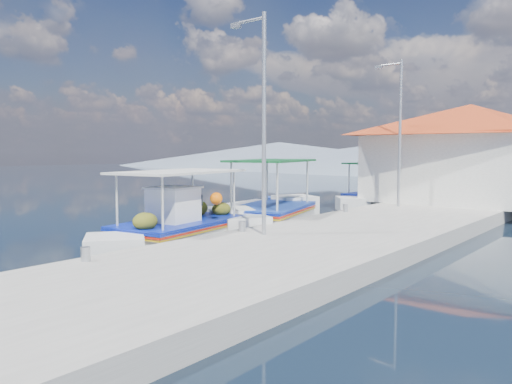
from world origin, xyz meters
The scene contains 10 objects.
ground centered at (0.00, 0.00, 0.00)m, with size 160.00×160.00×0.00m, color black.
quay centered at (5.90, 6.00, 0.25)m, with size 5.00×44.00×0.50m, color #A8A59D.
bollards centered at (3.80, 5.25, 0.65)m, with size 0.20×17.20×0.30m.
main_caique centered at (1.86, 1.47, 0.47)m, with size 2.89×7.36×2.45m.
caique_green_canopy centered at (1.89, 6.00, 0.41)m, with size 3.49×7.07×2.75m.
caique_blue_hull centered at (-0.04, 7.14, 0.26)m, with size 1.93×5.46×0.98m.
caique_far centered at (2.02, 14.77, 0.46)m, with size 2.45×7.02×2.47m.
harbor_building centered at (6.20, 15.00, 2.78)m, with size 10.49×10.49×4.40m.
lamp_post_near centered at (4.51, 2.00, 3.85)m, with size 1.21×0.14×6.00m.
lamp_post_far centered at (4.51, 11.00, 3.85)m, with size 1.21×0.14×6.00m.
Camera 1 is at (13.08, -8.72, 2.80)m, focal length 35.08 mm.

